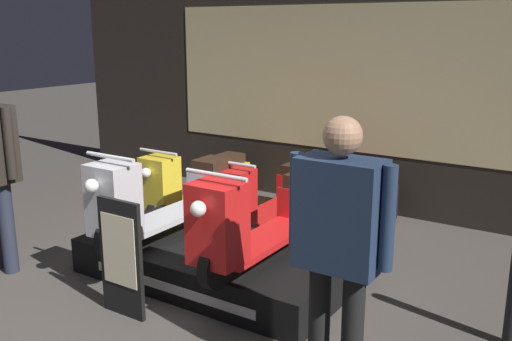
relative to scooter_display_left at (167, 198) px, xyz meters
The scene contains 10 objects.
ground_plane 1.21m from the scooter_display_left, 63.42° to the right, with size 30.00×30.00×0.00m, color #423D38.
shop_wall_back 2.78m from the scooter_display_left, 79.97° to the left, with size 8.36×0.09×3.20m.
display_platform 0.72m from the scooter_display_left, ahead, with size 2.31×1.21×0.31m.
scooter_display_left is the anchor object (origin of this frame).
scooter_display_right 1.04m from the scooter_display_left, ahead, with size 0.51×1.77×0.86m.
scooter_backrow_0 1.64m from the scooter_display_left, 119.61° to the left, with size 0.51×1.77×0.86m.
scooter_backrow_1 1.45m from the scooter_display_left, 82.31° to the left, with size 0.51×1.77×0.86m.
scooter_backrow_2 1.86m from the scooter_display_left, 50.03° to the left, with size 0.51×1.77×0.86m.
person_right_browsing 2.29m from the scooter_display_left, 23.04° to the right, with size 0.64×0.27×1.68m.
price_sign_board 0.97m from the scooter_display_left, 69.85° to the right, with size 0.41×0.04×0.92m.
Camera 1 is at (2.88, -2.76, 2.14)m, focal length 40.00 mm.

